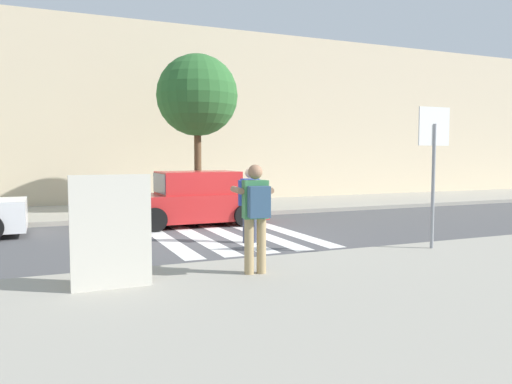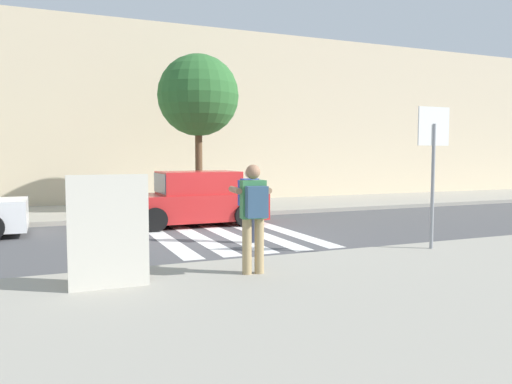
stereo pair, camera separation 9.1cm
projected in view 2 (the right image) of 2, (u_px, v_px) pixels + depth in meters
name	position (u px, v px, depth m)	size (l,w,h in m)	color
ground_plane	(231.00, 236.00, 12.40)	(120.00, 120.00, 0.00)	#4C4C4F
sidewalk_near	(388.00, 300.00, 6.69)	(60.00, 6.00, 0.14)	#9E998C
sidewalk_far	(174.00, 209.00, 17.91)	(60.00, 4.80, 0.14)	#9E998C
building_facade_far	(149.00, 118.00, 21.69)	(56.00, 4.00, 7.27)	beige
crosswalk_stripe_0	(165.00, 239.00, 11.96)	(0.44, 5.20, 0.01)	silver
crosswalk_stripe_1	(197.00, 237.00, 12.27)	(0.44, 5.20, 0.01)	silver
crosswalk_stripe_2	(228.00, 235.00, 12.58)	(0.44, 5.20, 0.01)	silver
crosswalk_stripe_3	(257.00, 233.00, 12.89)	(0.44, 5.20, 0.01)	silver
crosswalk_stripe_4	(285.00, 231.00, 13.20)	(0.44, 5.20, 0.01)	silver
stop_sign	(433.00, 146.00, 9.89)	(0.76, 0.08, 2.82)	gray
photographer_with_backpack	(254.00, 209.00, 7.79)	(0.66, 0.90, 1.72)	tan
pedestrian_crossing	(250.00, 201.00, 11.39)	(0.58, 0.25, 1.72)	#474C60
parked_car_red	(195.00, 200.00, 14.35)	(4.10, 1.92, 1.55)	red
street_tree_center	(198.00, 96.00, 16.45)	(2.68, 2.68, 5.19)	brown
advertising_board	(109.00, 232.00, 6.96)	(1.10, 0.11, 1.60)	beige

